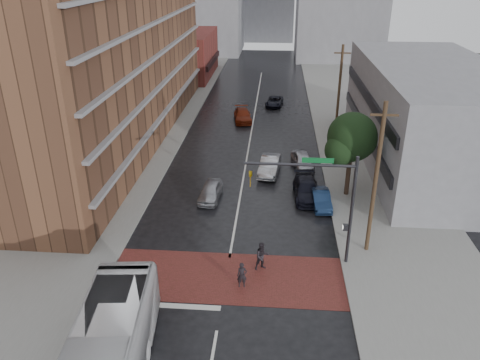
# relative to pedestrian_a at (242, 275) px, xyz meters

# --- Properties ---
(ground) EXTENTS (160.00, 160.00, 0.00)m
(ground) POSITION_rel_pedestrian_a_xyz_m (-1.01, 0.30, -0.79)
(ground) COLOR black
(ground) RESTS_ON ground
(crosswalk) EXTENTS (14.00, 5.00, 0.02)m
(crosswalk) POSITION_rel_pedestrian_a_xyz_m (-1.01, 0.80, -0.78)
(crosswalk) COLOR maroon
(crosswalk) RESTS_ON ground
(sidewalk_west) EXTENTS (9.00, 90.00, 0.15)m
(sidewalk_west) POSITION_rel_pedestrian_a_xyz_m (-12.51, 25.30, -0.72)
(sidewalk_west) COLOR gray
(sidewalk_west) RESTS_ON ground
(sidewalk_east) EXTENTS (9.00, 90.00, 0.15)m
(sidewalk_east) POSITION_rel_pedestrian_a_xyz_m (10.49, 25.30, -0.72)
(sidewalk_east) COLOR gray
(sidewalk_east) RESTS_ON ground
(storefront_west) EXTENTS (8.00, 16.00, 7.00)m
(storefront_west) POSITION_rel_pedestrian_a_xyz_m (-13.01, 54.30, 2.71)
(storefront_west) COLOR maroon
(storefront_west) RESTS_ON ground
(building_east) EXTENTS (11.00, 26.00, 9.00)m
(building_east) POSITION_rel_pedestrian_a_xyz_m (15.49, 20.30, 3.71)
(building_east) COLOR gray
(building_east) RESTS_ON ground
(street_tree) EXTENTS (4.20, 4.10, 6.90)m
(street_tree) POSITION_rel_pedestrian_a_xyz_m (7.51, 12.33, 3.94)
(street_tree) COLOR #332319
(street_tree) RESTS_ON ground
(signal_mast) EXTENTS (6.50, 0.30, 7.20)m
(signal_mast) POSITION_rel_pedestrian_a_xyz_m (4.84, 2.80, 3.94)
(signal_mast) COLOR #2D2D33
(signal_mast) RESTS_ON ground
(utility_pole_near) EXTENTS (1.60, 0.26, 10.00)m
(utility_pole_near) POSITION_rel_pedestrian_a_xyz_m (7.79, 4.30, 4.35)
(utility_pole_near) COLOR #473321
(utility_pole_near) RESTS_ON ground
(utility_pole_far) EXTENTS (1.60, 0.26, 10.00)m
(utility_pole_far) POSITION_rel_pedestrian_a_xyz_m (7.79, 24.30, 4.35)
(utility_pole_far) COLOR #473321
(utility_pole_far) RESTS_ON ground
(pedestrian_a) EXTENTS (0.62, 0.45, 1.58)m
(pedestrian_a) POSITION_rel_pedestrian_a_xyz_m (0.00, 0.00, 0.00)
(pedestrian_a) COLOR black
(pedestrian_a) RESTS_ON ground
(pedestrian_b) EXTENTS (1.09, 0.99, 1.83)m
(pedestrian_b) POSITION_rel_pedestrian_a_xyz_m (1.09, 1.81, 0.13)
(pedestrian_b) COLOR black
(pedestrian_b) RESTS_ON ground
(car_travel_a) EXTENTS (1.79, 3.98, 1.33)m
(car_travel_a) POSITION_rel_pedestrian_a_xyz_m (-3.32, 10.83, -0.13)
(car_travel_a) COLOR #A4A5AB
(car_travel_a) RESTS_ON ground
(car_travel_b) EXTENTS (2.12, 4.72, 1.50)m
(car_travel_b) POSITION_rel_pedestrian_a_xyz_m (1.24, 16.23, -0.04)
(car_travel_b) COLOR #B2B4BB
(car_travel_b) RESTS_ON ground
(car_travel_c) EXTENTS (2.60, 4.95, 1.37)m
(car_travel_c) POSITION_rel_pedestrian_a_xyz_m (-2.26, 31.04, -0.11)
(car_travel_c) COLOR maroon
(car_travel_c) RESTS_ON ground
(suv_travel) EXTENTS (2.47, 4.43, 1.17)m
(suv_travel) POSITION_rel_pedestrian_a_xyz_m (1.39, 37.83, -0.20)
(suv_travel) COLOR black
(suv_travel) RESTS_ON ground
(car_parked_near) EXTENTS (1.56, 3.81, 1.23)m
(car_parked_near) POSITION_rel_pedestrian_a_xyz_m (5.29, 10.30, -0.18)
(car_parked_near) COLOR #122340
(car_parked_near) RESTS_ON ground
(car_parked_mid) EXTENTS (2.22, 4.94, 1.40)m
(car_parked_mid) POSITION_rel_pedestrian_a_xyz_m (4.26, 11.70, -0.09)
(car_parked_mid) COLOR black
(car_parked_mid) RESTS_ON ground
(car_parked_far) EXTENTS (2.35, 4.34, 1.40)m
(car_parked_far) POSITION_rel_pedestrian_a_xyz_m (4.19, 17.69, -0.09)
(car_parked_far) COLOR #A9AAB1
(car_parked_far) RESTS_ON ground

